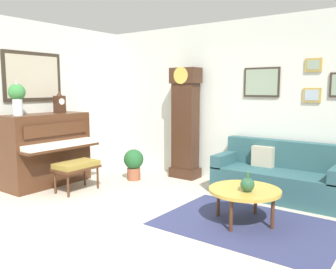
{
  "coord_description": "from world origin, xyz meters",
  "views": [
    {
      "loc": [
        2.98,
        -3.28,
        1.65
      ],
      "look_at": [
        -0.11,
        0.91,
        0.97
      ],
      "focal_mm": 37.83,
      "sensor_mm": 36.0,
      "label": 1
    }
  ],
  "objects_px": {
    "piano": "(47,149)",
    "flower_vase": "(17,96)",
    "potted_plant": "(134,162)",
    "mantel_clock": "(60,103)",
    "green_jug": "(247,185)",
    "piano_bench": "(76,166)",
    "couch": "(279,177)",
    "coffee_table": "(245,191)",
    "grandfather_clock": "(185,126)"
  },
  "relations": [
    {
      "from": "potted_plant",
      "to": "mantel_clock",
      "type": "bearing_deg",
      "value": -140.45
    },
    {
      "from": "green_jug",
      "to": "potted_plant",
      "type": "relative_size",
      "value": 0.43
    },
    {
      "from": "piano_bench",
      "to": "coffee_table",
      "type": "xyz_separation_m",
      "value": [
        2.74,
        0.35,
        -0.01
      ]
    },
    {
      "from": "mantel_clock",
      "to": "green_jug",
      "type": "bearing_deg",
      "value": -0.16
    },
    {
      "from": "couch",
      "to": "flower_vase",
      "type": "bearing_deg",
      "value": -147.88
    },
    {
      "from": "piano_bench",
      "to": "piano",
      "type": "bearing_deg",
      "value": -177.34
    },
    {
      "from": "piano_bench",
      "to": "grandfather_clock",
      "type": "distance_m",
      "value": 2.08
    },
    {
      "from": "couch",
      "to": "mantel_clock",
      "type": "relative_size",
      "value": 5.0
    },
    {
      "from": "piano_bench",
      "to": "couch",
      "type": "relative_size",
      "value": 0.37
    },
    {
      "from": "couch",
      "to": "coffee_table",
      "type": "relative_size",
      "value": 2.16
    },
    {
      "from": "grandfather_clock",
      "to": "coffee_table",
      "type": "relative_size",
      "value": 2.31
    },
    {
      "from": "piano",
      "to": "coffee_table",
      "type": "relative_size",
      "value": 1.64
    },
    {
      "from": "piano_bench",
      "to": "mantel_clock",
      "type": "height_order",
      "value": "mantel_clock"
    },
    {
      "from": "coffee_table",
      "to": "green_jug",
      "type": "height_order",
      "value": "green_jug"
    },
    {
      "from": "coffee_table",
      "to": "flower_vase",
      "type": "relative_size",
      "value": 1.52
    },
    {
      "from": "potted_plant",
      "to": "grandfather_clock",
      "type": "bearing_deg",
      "value": 47.92
    },
    {
      "from": "piano_bench",
      "to": "mantel_clock",
      "type": "distance_m",
      "value": 1.26
    },
    {
      "from": "piano",
      "to": "flower_vase",
      "type": "bearing_deg",
      "value": -89.77
    },
    {
      "from": "piano",
      "to": "flower_vase",
      "type": "height_order",
      "value": "flower_vase"
    },
    {
      "from": "piano",
      "to": "piano_bench",
      "type": "distance_m",
      "value": 0.76
    },
    {
      "from": "piano_bench",
      "to": "grandfather_clock",
      "type": "relative_size",
      "value": 0.34
    },
    {
      "from": "mantel_clock",
      "to": "piano_bench",
      "type": "bearing_deg",
      "value": -19.95
    },
    {
      "from": "grandfather_clock",
      "to": "mantel_clock",
      "type": "height_order",
      "value": "grandfather_clock"
    },
    {
      "from": "piano",
      "to": "coffee_table",
      "type": "height_order",
      "value": "piano"
    },
    {
      "from": "coffee_table",
      "to": "mantel_clock",
      "type": "distance_m",
      "value": 3.61
    },
    {
      "from": "couch",
      "to": "piano",
      "type": "bearing_deg",
      "value": -154.13
    },
    {
      "from": "potted_plant",
      "to": "flower_vase",
      "type": "bearing_deg",
      "value": -121.62
    },
    {
      "from": "flower_vase",
      "to": "green_jug",
      "type": "relative_size",
      "value": 2.42
    },
    {
      "from": "piano_bench",
      "to": "coffee_table",
      "type": "relative_size",
      "value": 0.8
    },
    {
      "from": "mantel_clock",
      "to": "coffee_table",
      "type": "bearing_deg",
      "value": 1.36
    },
    {
      "from": "green_jug",
      "to": "potted_plant",
      "type": "xyz_separation_m",
      "value": [
        -2.56,
        0.83,
        -0.19
      ]
    },
    {
      "from": "couch",
      "to": "grandfather_clock",
      "type": "bearing_deg",
      "value": 175.26
    },
    {
      "from": "flower_vase",
      "to": "potted_plant",
      "type": "xyz_separation_m",
      "value": [
        0.99,
        1.6,
        -1.22
      ]
    },
    {
      "from": "piano",
      "to": "mantel_clock",
      "type": "relative_size",
      "value": 3.79
    },
    {
      "from": "piano_bench",
      "to": "flower_vase",
      "type": "height_order",
      "value": "flower_vase"
    },
    {
      "from": "couch",
      "to": "green_jug",
      "type": "xyz_separation_m",
      "value": [
        0.09,
        -1.39,
        0.2
      ]
    },
    {
      "from": "piano_bench",
      "to": "flower_vase",
      "type": "distance_m",
      "value": 1.44
    },
    {
      "from": "green_jug",
      "to": "potted_plant",
      "type": "height_order",
      "value": "green_jug"
    },
    {
      "from": "piano",
      "to": "couch",
      "type": "bearing_deg",
      "value": 25.87
    },
    {
      "from": "piano_bench",
      "to": "potted_plant",
      "type": "xyz_separation_m",
      "value": [
        0.26,
        1.08,
        -0.08
      ]
    },
    {
      "from": "grandfather_clock",
      "to": "flower_vase",
      "type": "height_order",
      "value": "grandfather_clock"
    },
    {
      "from": "coffee_table",
      "to": "flower_vase",
      "type": "xyz_separation_m",
      "value": [
        -3.47,
        -0.87,
        1.14
      ]
    },
    {
      "from": "flower_vase",
      "to": "coffee_table",
      "type": "bearing_deg",
      "value": 14.1
    },
    {
      "from": "piano_bench",
      "to": "potted_plant",
      "type": "distance_m",
      "value": 1.11
    },
    {
      "from": "green_jug",
      "to": "piano_bench",
      "type": "bearing_deg",
      "value": -174.85
    },
    {
      "from": "piano",
      "to": "piano_bench",
      "type": "xyz_separation_m",
      "value": [
        0.73,
        0.03,
        -0.21
      ]
    },
    {
      "from": "flower_vase",
      "to": "couch",
      "type": "bearing_deg",
      "value": 32.12
    },
    {
      "from": "coffee_table",
      "to": "green_jug",
      "type": "relative_size",
      "value": 3.67
    },
    {
      "from": "coffee_table",
      "to": "mantel_clock",
      "type": "bearing_deg",
      "value": -178.64
    },
    {
      "from": "piano_bench",
      "to": "coffee_table",
      "type": "bearing_deg",
      "value": 7.19
    }
  ]
}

